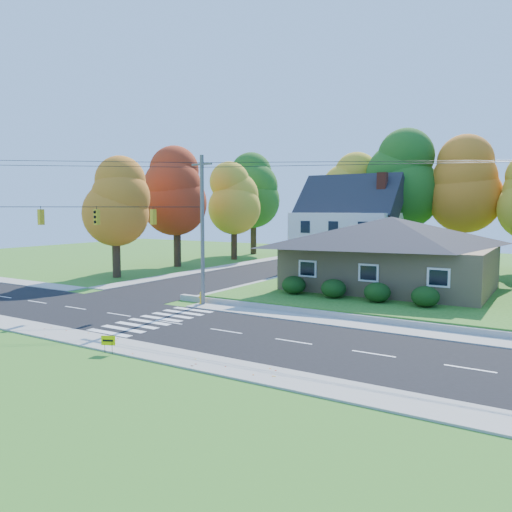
% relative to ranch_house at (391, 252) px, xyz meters
% --- Properties ---
extents(ground, '(120.00, 120.00, 0.00)m').
position_rel_ranch_house_xyz_m(ground, '(-8.00, -16.00, -3.27)').
color(ground, '#3D7923').
extents(road_main, '(90.00, 8.00, 0.02)m').
position_rel_ranch_house_xyz_m(road_main, '(-8.00, -16.00, -3.26)').
color(road_main, black).
rests_on(road_main, ground).
extents(road_cross, '(8.00, 44.00, 0.02)m').
position_rel_ranch_house_xyz_m(road_cross, '(-16.00, 10.00, -3.25)').
color(road_cross, black).
rests_on(road_cross, ground).
extents(sidewalk_north, '(90.00, 2.00, 0.08)m').
position_rel_ranch_house_xyz_m(sidewalk_north, '(-8.00, -11.00, -3.23)').
color(sidewalk_north, '#9C9A90').
rests_on(sidewalk_north, ground).
extents(sidewalk_south, '(90.00, 2.00, 0.08)m').
position_rel_ranch_house_xyz_m(sidewalk_south, '(-8.00, -21.00, -3.23)').
color(sidewalk_south, '#9C9A90').
rests_on(sidewalk_south, ground).
extents(lawn, '(30.00, 30.00, 0.50)m').
position_rel_ranch_house_xyz_m(lawn, '(5.00, 5.00, -3.02)').
color(lawn, '#3D7923').
rests_on(lawn, ground).
extents(ranch_house, '(14.60, 10.60, 5.40)m').
position_rel_ranch_house_xyz_m(ranch_house, '(0.00, 0.00, 0.00)').
color(ranch_house, tan).
rests_on(ranch_house, lawn).
extents(colonial_house, '(10.40, 8.40, 9.60)m').
position_rel_ranch_house_xyz_m(colonial_house, '(-7.96, 12.00, 1.32)').
color(colonial_house, silver).
rests_on(colonial_house, lawn).
extents(hedge_row, '(10.70, 1.70, 1.27)m').
position_rel_ranch_house_xyz_m(hedge_row, '(-0.50, -6.20, -2.13)').
color(hedge_row, '#163A10').
rests_on(hedge_row, lawn).
extents(traffic_infrastructure, '(38.10, 10.66, 10.00)m').
position_rel_ranch_house_xyz_m(traffic_infrastructure, '(-8.15, -14.65, 1.88)').
color(traffic_infrastructure, '#666059').
rests_on(traffic_infrastructure, ground).
extents(tree_lot_0, '(6.72, 6.72, 12.51)m').
position_rel_ranch_house_xyz_m(tree_lot_0, '(-10.00, 18.00, 5.04)').
color(tree_lot_0, '#3F2A19').
rests_on(tree_lot_0, lawn).
extents(tree_lot_1, '(7.84, 7.84, 14.60)m').
position_rel_ranch_house_xyz_m(tree_lot_1, '(-4.00, 17.00, 6.35)').
color(tree_lot_1, '#3F2A19').
rests_on(tree_lot_1, lawn).
extents(tree_lot_2, '(7.28, 7.28, 13.56)m').
position_rel_ranch_house_xyz_m(tree_lot_2, '(2.00, 18.00, 5.70)').
color(tree_lot_2, '#3F2A19').
rests_on(tree_lot_2, lawn).
extents(tree_west_0, '(6.16, 6.16, 11.47)m').
position_rel_ranch_house_xyz_m(tree_west_0, '(-25.00, -4.00, 3.89)').
color(tree_west_0, '#3F2A19').
rests_on(tree_west_0, ground).
extents(tree_west_1, '(7.28, 7.28, 13.56)m').
position_rel_ranch_house_xyz_m(tree_west_1, '(-26.00, 6.00, 5.20)').
color(tree_west_1, '#3F2A19').
rests_on(tree_west_1, ground).
extents(tree_west_2, '(6.72, 6.72, 12.51)m').
position_rel_ranch_house_xyz_m(tree_west_2, '(-25.00, 16.00, 4.54)').
color(tree_west_2, '#3F2A19').
rests_on(tree_west_2, ground).
extents(tree_west_3, '(7.84, 7.84, 14.60)m').
position_rel_ranch_house_xyz_m(tree_west_3, '(-27.00, 24.00, 5.85)').
color(tree_west_3, '#3F2A19').
rests_on(tree_west_3, ground).
extents(white_car, '(3.01, 4.76, 1.48)m').
position_rel_ranch_house_xyz_m(white_car, '(-15.08, 15.33, -2.51)').
color(white_car, silver).
rests_on(white_car, road_cross).
extents(fire_hydrant, '(0.52, 0.40, 0.90)m').
position_rel_ranch_house_xyz_m(fire_hydrant, '(-9.65, -10.77, -2.83)').
color(fire_hydrant, yellow).
rests_on(fire_hydrant, ground).
extents(yard_sign, '(0.60, 0.30, 0.81)m').
position_rel_ranch_house_xyz_m(yard_sign, '(-6.18, -22.07, -2.69)').
color(yard_sign, black).
rests_on(yard_sign, ground).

